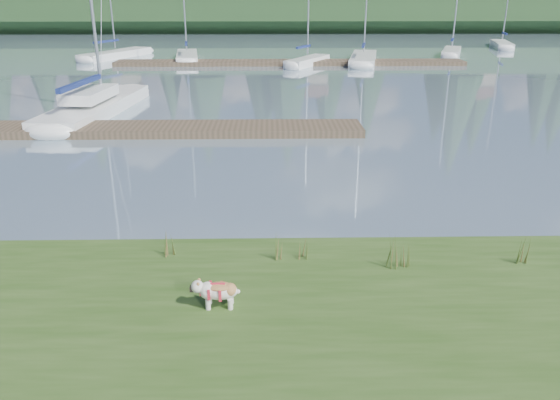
{
  "coord_description": "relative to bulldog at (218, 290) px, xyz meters",
  "views": [
    {
      "loc": [
        0.42,
        -11.81,
        5.16
      ],
      "look_at": [
        0.64,
        -0.5,
        0.82
      ],
      "focal_mm": 35.0,
      "sensor_mm": 36.0,
      "label": 1
    }
  ],
  "objects": [
    {
      "name": "dock_far",
      "position": [
        2.44,
        34.11,
        -0.49
      ],
      "size": [
        26.0,
        2.2,
        0.3
      ],
      "primitive_type": "cube",
      "color": "#4C3D2C",
      "rests_on": "ground"
    },
    {
      "name": "sailboat_bg_0",
      "position": [
        -11.46,
        39.47,
        -0.32
      ],
      "size": [
        4.97,
        8.56,
        12.4
      ],
      "rotation": [
        0.0,
        0.0,
        1.16
      ],
      "color": "white",
      "rests_on": "ground"
    },
    {
      "name": "weed_2",
      "position": [
        3.14,
        1.28,
        0.0
      ],
      "size": [
        0.17,
        0.14,
        0.71
      ],
      "color": "#475B23",
      "rests_on": "bank"
    },
    {
      "name": "sailboat_bg_1",
      "position": [
        -5.74,
        37.61,
        -0.32
      ],
      "size": [
        2.6,
        8.07,
        11.83
      ],
      "rotation": [
        0.0,
        0.0,
        1.7
      ],
      "color": "white",
      "rests_on": "ground"
    },
    {
      "name": "sailboat_main",
      "position": [
        -6.86,
        17.55,
        -0.22
      ],
      "size": [
        2.98,
        10.31,
        14.48
      ],
      "rotation": [
        0.0,
        0.0,
        1.47
      ],
      "color": "white",
      "rests_on": "ground"
    },
    {
      "name": "dock_near",
      "position": [
        -3.56,
        13.11,
        -0.49
      ],
      "size": [
        16.0,
        2.0,
        0.3
      ],
      "primitive_type": "cube",
      "color": "#4C3D2C",
      "rests_on": "ground"
    },
    {
      "name": "bulldog",
      "position": [
        0.0,
        0.0,
        0.0
      ],
      "size": [
        0.77,
        0.34,
        0.47
      ],
      "rotation": [
        0.0,
        0.0,
        3.14
      ],
      "color": "silver",
      "rests_on": "bank"
    },
    {
      "name": "ridge",
      "position": [
        0.44,
        77.11,
        1.86
      ],
      "size": [
        200.0,
        20.0,
        5.0
      ],
      "primitive_type": "cube",
      "color": "#1B3218",
      "rests_on": "ground"
    },
    {
      "name": "sailboat_bg_2",
      "position": [
        3.97,
        34.1,
        -0.31
      ],
      "size": [
        4.06,
        6.04,
        9.55
      ],
      "rotation": [
        0.0,
        0.0,
        1.07
      ],
      "color": "white",
      "rests_on": "ground"
    },
    {
      "name": "ground",
      "position": [
        0.44,
        34.11,
        -0.64
      ],
      "size": [
        200.0,
        200.0,
        0.0
      ],
      "primitive_type": "plane",
      "color": "#7C93A5",
      "rests_on": "ground"
    },
    {
      "name": "mud_lip",
      "position": [
        0.44,
        2.51,
        -0.57
      ],
      "size": [
        60.0,
        0.5,
        0.14
      ],
      "primitive_type": "cube",
      "color": "#33281C",
      "rests_on": "ground"
    },
    {
      "name": "sailboat_bg_4",
      "position": [
        16.63,
        40.41,
        -0.31
      ],
      "size": [
        3.55,
        6.73,
        10.01
      ],
      "rotation": [
        0.0,
        0.0,
        1.22
      ],
      "color": "white",
      "rests_on": "ground"
    },
    {
      "name": "weed_5",
      "position": [
        5.62,
        1.4,
        0.01
      ],
      "size": [
        0.17,
        0.14,
        0.71
      ],
      "color": "#475B23",
      "rests_on": "bank"
    },
    {
      "name": "weed_1",
      "position": [
        1.49,
        1.68,
        -0.11
      ],
      "size": [
        0.17,
        0.14,
        0.43
      ],
      "color": "#475B23",
      "rests_on": "bank"
    },
    {
      "name": "bank",
      "position": [
        0.44,
        -1.89,
        -0.47
      ],
      "size": [
        60.0,
        9.0,
        0.35
      ],
      "primitive_type": "cube",
      "color": "#34501D",
      "rests_on": "ground"
    },
    {
      "name": "sailboat_bg_5",
      "position": [
        23.64,
        47.31,
        -0.32
      ],
      "size": [
        3.07,
        7.27,
        10.3
      ],
      "rotation": [
        0.0,
        0.0,
        1.33
      ],
      "color": "white",
      "rests_on": "ground"
    },
    {
      "name": "sailboat_bg_3",
      "position": [
        8.32,
        36.13,
        -0.32
      ],
      "size": [
        3.55,
        9.24,
        13.2
      ],
      "rotation": [
        0.0,
        0.0,
        1.37
      ],
      "color": "white",
      "rests_on": "ground"
    },
    {
      "name": "weed_0",
      "position": [
        0.98,
        1.65,
        -0.07
      ],
      "size": [
        0.17,
        0.14,
        0.53
      ],
      "color": "#475B23",
      "rests_on": "bank"
    },
    {
      "name": "weed_3",
      "position": [
        -1.1,
        1.83,
        -0.03
      ],
      "size": [
        0.17,
        0.14,
        0.62
      ],
      "color": "#475B23",
      "rests_on": "bank"
    },
    {
      "name": "weed_4",
      "position": [
        3.38,
        1.33,
        -0.07
      ],
      "size": [
        0.17,
        0.14,
        0.52
      ],
      "color": "#475B23",
      "rests_on": "bank"
    }
  ]
}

